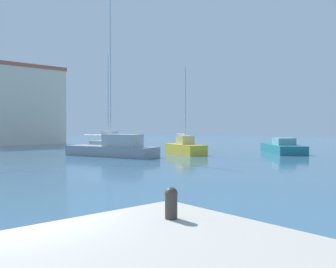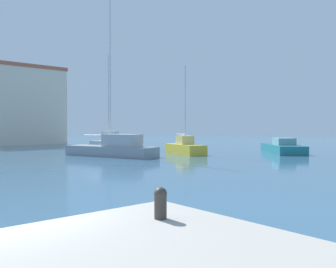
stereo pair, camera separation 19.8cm
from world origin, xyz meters
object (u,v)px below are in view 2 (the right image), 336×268
at_px(sailboat_grey_center_channel, 113,148).
at_px(sailboat_white_near_pier, 109,141).
at_px(mooring_bollard, 160,202).
at_px(sailboat_yellow_behind_lamppost, 185,147).
at_px(motorboat_teal_far_right, 282,148).

bearing_deg(sailboat_grey_center_channel, sailboat_white_near_pier, 59.78).
height_order(sailboat_white_near_pier, sailboat_grey_center_channel, sailboat_grey_center_channel).
distance_m(sailboat_white_near_pier, sailboat_grey_center_channel, 15.89).
relative_size(mooring_bollard, sailboat_grey_center_channel, 0.04).
bearing_deg(sailboat_grey_center_channel, sailboat_yellow_behind_lamppost, -18.56).
height_order(mooring_bollard, sailboat_yellow_behind_lamppost, sailboat_yellow_behind_lamppost).
distance_m(mooring_bollard, sailboat_grey_center_channel, 24.49).
xyz_separation_m(sailboat_white_near_pier, sailboat_grey_center_channel, (-8.00, -13.73, -0.01)).
bearing_deg(sailboat_white_near_pier, motorboat_teal_far_right, -73.46).
bearing_deg(mooring_bollard, motorboat_teal_far_right, 27.96).
xyz_separation_m(mooring_bollard, sailboat_yellow_behind_lamppost, (18.60, 19.04, -0.66)).
xyz_separation_m(mooring_bollard, motorboat_teal_far_right, (26.54, 14.09, -0.77)).
height_order(sailboat_white_near_pier, sailboat_yellow_behind_lamppost, sailboat_white_near_pier).
bearing_deg(motorboat_teal_far_right, sailboat_white_near_pier, 106.54).
relative_size(mooring_bollard, sailboat_yellow_behind_lamppost, 0.06).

